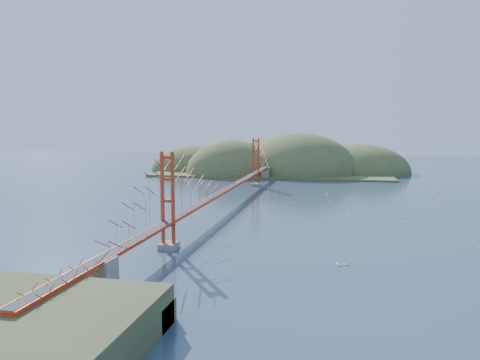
% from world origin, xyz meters
% --- Properties ---
extents(ground, '(320.00, 320.00, 0.00)m').
position_xyz_m(ground, '(0.00, 0.00, 0.00)').
color(ground, '#324865').
rests_on(ground, ground).
extents(bridge, '(2.20, 94.40, 12.00)m').
position_xyz_m(bridge, '(0.00, 0.18, 7.01)').
color(bridge, gray).
rests_on(bridge, ground).
extents(approach_viaduct, '(1.40, 12.00, 3.38)m').
position_xyz_m(approach_viaduct, '(0.00, -51.91, 2.55)').
color(approach_viaduct, red).
rests_on(approach_viaduct, ground).
extents(promontory, '(9.00, 6.00, 0.24)m').
position_xyz_m(promontory, '(0.00, -48.50, 0.12)').
color(promontory, '#59544C').
rests_on(promontory, ground).
extents(fort, '(3.70, 2.30, 1.75)m').
position_xyz_m(fort, '(0.40, -47.80, 0.67)').
color(fort, brown).
rests_on(fort, ground).
extents(far_headlands, '(84.00, 58.00, 25.00)m').
position_xyz_m(far_headlands, '(2.21, 68.52, 0.00)').
color(far_headlands, brown).
rests_on(far_headlands, ground).
extents(sailboat_3, '(0.69, 0.69, 0.73)m').
position_xyz_m(sailboat_3, '(11.62, 5.96, 0.16)').
color(sailboat_3, white).
rests_on(sailboat_3, ground).
extents(sailboat_16, '(0.68, 0.68, 0.73)m').
position_xyz_m(sailboat_16, '(17.41, 18.79, 0.16)').
color(sailboat_16, white).
rests_on(sailboat_16, ground).
extents(sailboat_13, '(0.58, 0.58, 0.62)m').
position_xyz_m(sailboat_13, '(30.71, -4.35, 0.14)').
color(sailboat_13, white).
rests_on(sailboat_13, ground).
extents(sailboat_1, '(0.45, 0.50, 0.56)m').
position_xyz_m(sailboat_1, '(29.54, 0.80, 0.13)').
color(sailboat_1, white).
rests_on(sailboat_1, ground).
extents(sailboat_12, '(0.53, 0.45, 0.62)m').
position_xyz_m(sailboat_12, '(25.58, 37.08, 0.14)').
color(sailboat_12, white).
rests_on(sailboat_12, ground).
extents(sailboat_7, '(0.55, 0.46, 0.64)m').
position_xyz_m(sailboat_7, '(34.84, 32.08, 0.14)').
color(sailboat_7, white).
rests_on(sailboat_7, ground).
extents(sailboat_9, '(0.54, 0.57, 0.64)m').
position_xyz_m(sailboat_9, '(46.47, 18.76, 0.15)').
color(sailboat_9, white).
rests_on(sailboat_9, ground).
extents(sailboat_14, '(0.55, 0.55, 0.58)m').
position_xyz_m(sailboat_14, '(18.36, 7.92, 0.14)').
color(sailboat_14, white).
rests_on(sailboat_14, ground).
extents(sailboat_10, '(0.69, 0.69, 0.74)m').
position_xyz_m(sailboat_10, '(20.01, -32.70, 0.16)').
color(sailboat_10, white).
rests_on(sailboat_10, ground).
extents(sailboat_8, '(0.57, 0.57, 0.64)m').
position_xyz_m(sailboat_8, '(35.19, 26.80, 0.14)').
color(sailboat_8, white).
rests_on(sailboat_8, ground).
extents(sailboat_6, '(0.63, 0.63, 0.66)m').
position_xyz_m(sailboat_6, '(20.75, -32.49, 0.15)').
color(sailboat_6, white).
rests_on(sailboat_6, ground).
extents(sailboat_0, '(0.53, 0.57, 0.64)m').
position_xyz_m(sailboat_0, '(21.63, -3.65, 0.15)').
color(sailboat_0, white).
rests_on(sailboat_0, ground).
extents(sailboat_15, '(0.49, 0.52, 0.58)m').
position_xyz_m(sailboat_15, '(38.48, 29.91, 0.14)').
color(sailboat_15, white).
rests_on(sailboat_15, ground).
extents(sailboat_17, '(0.61, 0.55, 0.70)m').
position_xyz_m(sailboat_17, '(39.16, 14.69, 0.15)').
color(sailboat_17, white).
rests_on(sailboat_17, ground).
extents(sailboat_extra_0, '(0.51, 0.58, 0.66)m').
position_xyz_m(sailboat_extra_0, '(40.35, 31.94, 0.15)').
color(sailboat_extra_0, white).
rests_on(sailboat_extra_0, ground).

